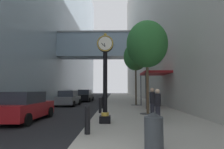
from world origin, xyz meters
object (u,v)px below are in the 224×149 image
(bollard_fourth, at_px, (103,102))
(pedestrian_by_clock, at_px, (158,104))
(bollard_sixth, at_px, (106,98))
(car_black_near, at_px, (85,96))
(trash_bin, at_px, (154,131))
(bollard_third, at_px, (100,105))
(car_grey_mid, at_px, (69,98))
(bollard_nearest, at_px, (87,119))
(street_tree_mid_near, at_px, (136,57))
(car_silver_far, at_px, (88,94))
(street_tree_near, at_px, (147,44))
(car_red_trailing, at_px, (25,107))
(bollard_fifth, at_px, (105,100))
(street_clock, at_px, (105,73))
(pedestrian_walking, at_px, (152,102))

(bollard_fourth, xyz_separation_m, pedestrian_by_clock, (3.26, -6.73, 0.32))
(bollard_sixth, xyz_separation_m, car_black_near, (-3.39, 5.58, 0.13))
(trash_bin, bearing_deg, pedestrian_by_clock, 76.05)
(pedestrian_by_clock, bearing_deg, bollard_third, 132.53)
(bollard_sixth, relative_size, car_grey_mid, 0.27)
(bollard_nearest, xyz_separation_m, pedestrian_by_clock, (3.26, 2.78, 0.32))
(bollard_nearest, relative_size, street_tree_mid_near, 0.17)
(street_tree_mid_near, bearing_deg, bollard_sixth, 139.86)
(bollard_third, bearing_deg, bollard_fourth, 90.00)
(bollard_nearest, height_order, car_silver_far, car_silver_far)
(bollard_nearest, xyz_separation_m, street_tree_near, (3.29, 5.91, 4.23))
(car_red_trailing, bearing_deg, street_tree_near, 16.59)
(bollard_nearest, bearing_deg, bollard_fifth, 90.00)
(street_tree_mid_near, bearing_deg, pedestrian_by_clock, -90.12)
(street_clock, distance_m, bollard_fourth, 7.41)
(bollard_nearest, distance_m, car_silver_far, 37.11)
(bollard_fourth, distance_m, street_tree_mid_near, 6.65)
(bollard_nearest, relative_size, pedestrian_by_clock, 0.65)
(bollard_fourth, xyz_separation_m, car_black_near, (-3.39, 11.92, 0.13))
(street_tree_near, bearing_deg, car_grey_mid, 132.93)
(street_clock, bearing_deg, bollard_fourth, 94.36)
(bollard_third, xyz_separation_m, pedestrian_walking, (3.29, -2.03, 0.36))
(bollard_third, distance_m, bollard_sixth, 9.51)
(pedestrian_walking, height_order, car_red_trailing, pedestrian_walking)
(street_tree_mid_near, xyz_separation_m, car_red_trailing, (-7.40, -9.38, -4.46))
(street_tree_near, xyz_separation_m, car_silver_far, (-8.44, 30.85, -4.14))
(street_tree_near, xyz_separation_m, pedestrian_by_clock, (-0.02, -3.12, -3.91))
(bollard_sixth, relative_size, street_tree_near, 0.17)
(street_clock, distance_m, bollard_sixth, 13.62)
(pedestrian_by_clock, xyz_separation_m, car_silver_far, (-8.41, 33.97, -0.23))
(street_clock, xyz_separation_m, car_silver_far, (-5.69, 34.38, -1.84))
(trash_bin, bearing_deg, car_grey_mid, 111.39)
(bollard_fourth, bearing_deg, pedestrian_walking, -57.69)
(street_tree_near, height_order, trash_bin, street_tree_near)
(bollard_fourth, bearing_deg, car_silver_far, 100.71)
(pedestrian_by_clock, height_order, car_black_near, pedestrian_by_clock)
(bollard_nearest, height_order, bollard_sixth, same)
(street_tree_mid_near, xyz_separation_m, car_silver_far, (-8.44, 23.67, -4.46))
(trash_bin, distance_m, pedestrian_walking, 6.34)
(street_tree_near, xyz_separation_m, street_tree_mid_near, (0.00, 7.18, 0.32))
(bollard_fifth, bearing_deg, car_grey_mid, 164.68)
(street_tree_near, distance_m, trash_bin, 8.98)
(car_black_near, xyz_separation_m, car_red_trailing, (-0.73, -17.73, -0.03))
(pedestrian_walking, distance_m, car_black_near, 18.38)
(bollard_nearest, bearing_deg, street_tree_mid_near, 75.90)
(car_grey_mid, bearing_deg, street_tree_near, -47.07)
(bollard_third, height_order, car_black_near, car_black_near)
(bollard_third, distance_m, bollard_fourth, 3.17)
(pedestrian_by_clock, relative_size, car_black_near, 0.36)
(bollard_sixth, xyz_separation_m, trash_bin, (2.10, -17.76, -0.04))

